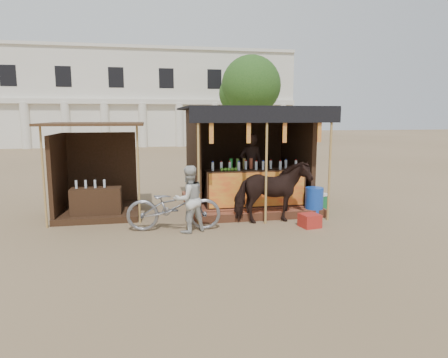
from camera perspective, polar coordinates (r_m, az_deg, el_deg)
name	(u,v)px	position (r m, az deg, el deg)	size (l,w,h in m)	color
ground	(239,246)	(7.98, 2.22, -9.61)	(120.00, 120.00, 0.00)	#846B4C
main_stall	(247,171)	(11.17, 3.38, 1.19)	(3.60, 3.61, 2.78)	brown
secondary_stall	(91,182)	(10.83, -18.42, -0.47)	(2.40, 2.40, 2.38)	#371F14
cow	(272,192)	(9.59, 6.87, -1.88)	(0.81, 1.77, 1.49)	black
motorbike	(174,206)	(9.01, -7.20, -3.87)	(0.73, 2.09, 1.10)	gray
bystander	(189,199)	(8.78, -5.05, -2.89)	(0.72, 0.56, 1.48)	beige
blue_barrel	(314,202)	(10.47, 12.74, -3.21)	(0.46, 0.46, 0.74)	#1642AB
red_crate	(310,221)	(9.48, 12.14, -5.82)	(0.41, 0.41, 0.31)	#A7241B
cooler	(315,202)	(11.15, 12.82, -3.20)	(0.76, 0.65, 0.46)	#166631
background_building	(142,100)	(37.33, -11.57, 11.02)	(26.00, 7.45, 8.18)	silver
tree	(248,88)	(30.52, 3.47, 12.90)	(4.50, 4.40, 7.00)	#382314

